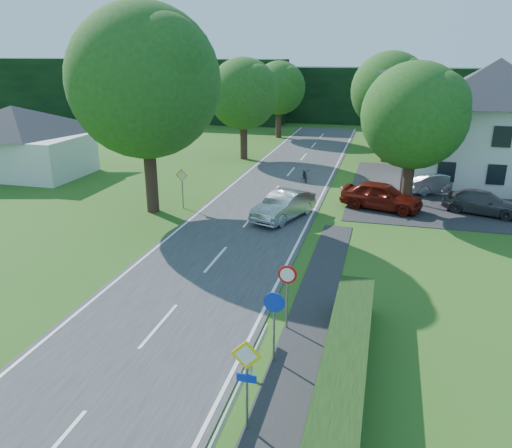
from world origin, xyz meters
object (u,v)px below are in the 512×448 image
(parked_car_grey, at_px, (483,202))
(parasol, at_px, (417,172))
(moving_car, at_px, (284,205))
(motorcycle, at_px, (305,175))
(parked_car_silver_a, at_px, (439,182))
(parked_car_red, at_px, (382,196))
(streetlight, at_px, (404,130))

(parked_car_grey, xyz_separation_m, parasol, (-3.52, 5.41, 0.38))
(parked_car_grey, bearing_deg, moving_car, 127.67)
(motorcycle, height_order, parasol, parasol)
(motorcycle, distance_m, parasol, 7.78)
(parked_car_silver_a, bearing_deg, parasol, 21.82)
(parked_car_grey, height_order, parasol, parasol)
(moving_car, height_order, parked_car_red, parked_car_red)
(motorcycle, relative_size, parked_car_grey, 0.39)
(moving_car, distance_m, motorcycle, 8.88)
(parked_car_red, bearing_deg, motorcycle, 60.00)
(streetlight, distance_m, parked_car_silver_a, 5.16)
(streetlight, xyz_separation_m, parked_car_grey, (4.75, -1.57, -3.78))
(parasol, bearing_deg, parked_car_red, -110.17)
(moving_car, bearing_deg, parked_car_red, 52.11)
(parked_car_silver_a, bearing_deg, streetlight, 110.05)
(parked_car_silver_a, bearing_deg, moving_car, 108.56)
(parked_car_grey, bearing_deg, parked_car_red, 114.40)
(parked_car_red, xyz_separation_m, parked_car_silver_a, (3.61, 4.65, -0.11))
(parked_car_red, bearing_deg, parked_car_grey, -68.42)
(streetlight, relative_size, parked_car_silver_a, 1.85)
(moving_car, distance_m, parked_car_grey, 11.69)
(parked_car_silver_a, bearing_deg, motorcycle, 60.95)
(streetlight, distance_m, motorcycle, 8.35)
(parked_car_red, height_order, parked_car_silver_a, parked_car_red)
(parked_car_red, relative_size, parked_car_silver_a, 1.11)
(moving_car, height_order, parked_car_grey, moving_car)
(moving_car, bearing_deg, parked_car_silver_a, 62.03)
(parked_car_grey, bearing_deg, streetlight, 89.88)
(motorcycle, height_order, parked_car_red, parked_car_red)
(streetlight, height_order, moving_car, streetlight)
(motorcycle, relative_size, parked_car_red, 0.37)
(streetlight, height_order, parked_car_silver_a, streetlight)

